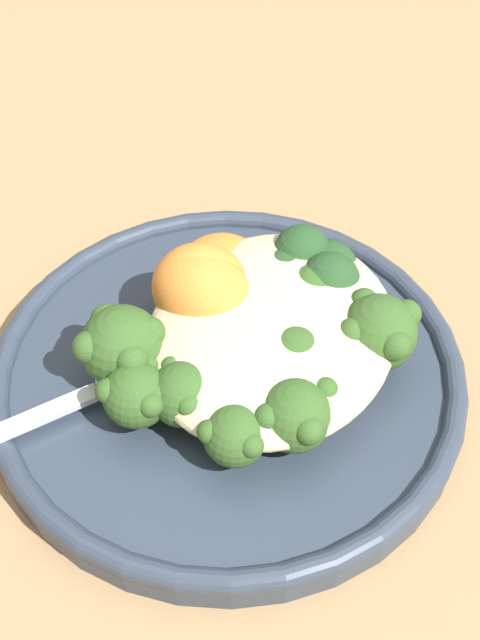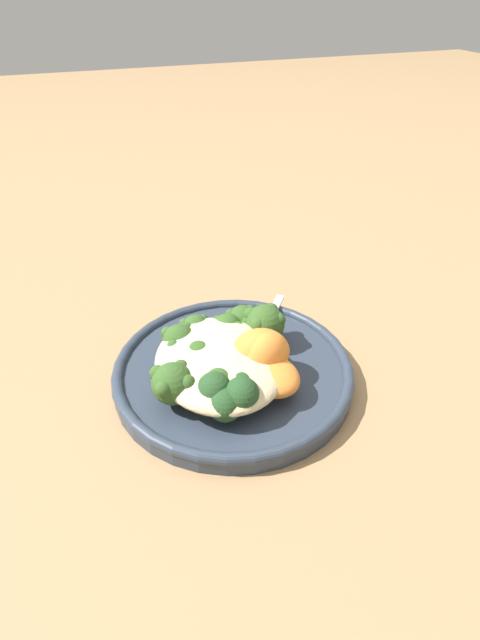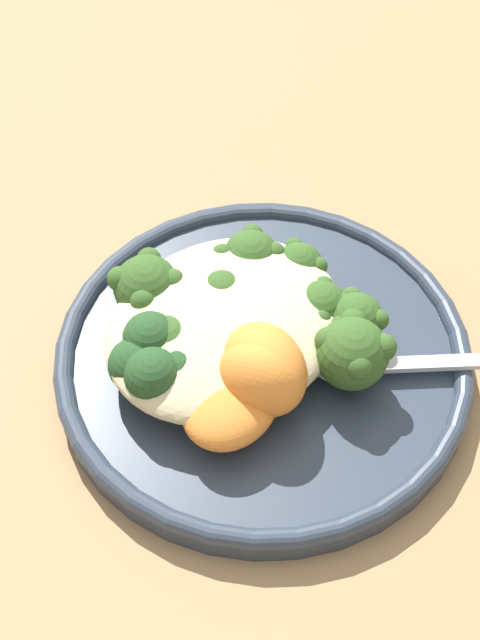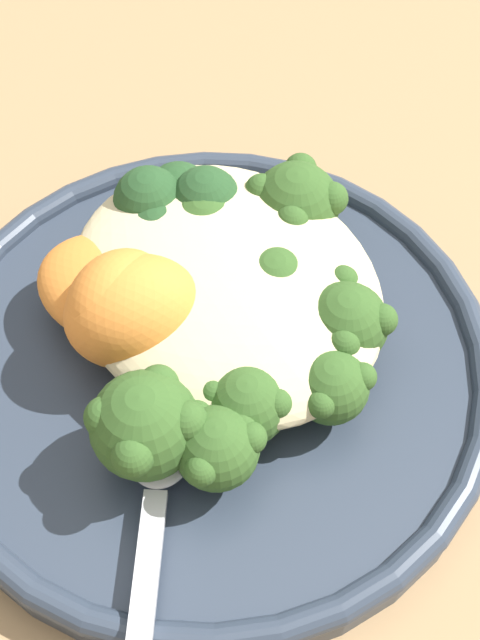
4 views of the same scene
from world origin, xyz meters
TOP-DOWN VIEW (x-y plane):
  - ground_plane at (0.00, 0.00)m, footprint 4.00×4.00m
  - plate at (-0.02, 0.00)m, footprint 0.25×0.25m
  - quinoa_mound at (-0.03, 0.02)m, footprint 0.15×0.12m
  - broccoli_stalk_0 at (0.00, -0.04)m, footprint 0.09×0.08m
  - broccoli_stalk_1 at (0.02, -0.02)m, footprint 0.10×0.05m
  - broccoli_stalk_2 at (0.00, -0.01)m, footprint 0.10×0.03m
  - broccoli_stalk_3 at (0.01, 0.02)m, footprint 0.12×0.06m
  - broccoli_stalk_4 at (0.00, 0.04)m, footprint 0.08×0.08m
  - broccoli_stalk_5 at (-0.02, 0.03)m, footprint 0.05×0.08m
  - broccoli_stalk_6 at (-0.05, 0.06)m, footprint 0.04×0.10m
  - broccoli_stalk_7 at (-0.06, 0.02)m, footprint 0.06×0.07m
  - sweet_potato_chunk_0 at (-0.06, -0.02)m, footprint 0.08×0.07m
  - sweet_potato_chunk_1 at (-0.04, -0.02)m, footprint 0.06×0.07m
  - sweet_potato_chunk_2 at (-0.04, -0.02)m, footprint 0.05×0.06m
  - kale_tuft at (-0.08, 0.02)m, footprint 0.06×0.06m
  - spoon at (0.02, -0.05)m, footprint 0.10×0.08m

SIDE VIEW (x-z plane):
  - ground_plane at x=0.00m, z-range 0.00..0.00m
  - plate at x=-0.02m, z-range 0.00..0.02m
  - spoon at x=0.02m, z-range 0.02..0.03m
  - broccoli_stalk_3 at x=0.01m, z-range 0.02..0.05m
  - broccoli_stalk_2 at x=0.00m, z-range 0.02..0.05m
  - sweet_potato_chunk_0 at x=-0.06m, z-range 0.02..0.05m
  - broccoli_stalk_1 at x=0.02m, z-range 0.02..0.05m
  - broccoli_stalk_4 at x=0.00m, z-range 0.02..0.06m
  - broccoli_stalk_7 at x=-0.06m, z-range 0.02..0.06m
  - broccoli_stalk_5 at x=-0.02m, z-range 0.02..0.06m
  - quinoa_mound at x=-0.03m, z-range 0.02..0.06m
  - broccoli_stalk_6 at x=-0.05m, z-range 0.02..0.06m
  - kale_tuft at x=-0.08m, z-range 0.02..0.06m
  - broccoli_stalk_0 at x=0.00m, z-range 0.02..0.06m
  - sweet_potato_chunk_1 at x=-0.04m, z-range 0.02..0.07m
  - sweet_potato_chunk_2 at x=-0.04m, z-range 0.02..0.07m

